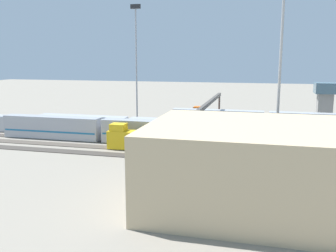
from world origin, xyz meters
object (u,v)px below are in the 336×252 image
Objects in this scene: train_on_track_0 at (209,118)px; light_mast_1 at (281,42)px; train_on_track_3 at (177,127)px; control_tower at (325,99)px; light_mast_0 at (136,50)px; train_on_track_4 at (198,132)px; train_on_track_6 at (131,139)px; maintenance_shed at (328,170)px; train_on_track_5 at (155,133)px; signal_gantry at (209,106)px; train_on_track_1 at (319,124)px.

light_mast_1 reaches higher than train_on_track_0.
light_mast_1 is (-21.44, 22.23, 18.38)m from train_on_track_3.
train_on_track_0 is 0.89× the size of control_tower.
train_on_track_3 is 46.91m from control_tower.
light_mast_1 reaches higher than control_tower.
train_on_track_4 is at bearing 134.20° from light_mast_0.
train_on_track_6 is at bearing 69.29° from train_on_track_0.
train_on_track_0 is at bearing 24.75° from control_tower.
maintenance_shed reaches higher than train_on_track_3.
train_on_track_5 is 7.14× the size of train_on_track_0.
train_on_track_0 is at bearing -109.60° from train_on_track_3.
maintenance_shed is (-5.29, 15.87, -15.34)m from light_mast_1.
light_mast_0 reaches higher than train_on_track_5.
light_mast_0 is at bearing 13.01° from control_tower.
control_tower is (-28.59, -31.80, -1.10)m from signal_gantry.
train_on_track_3 is at bearing 38.87° from control_tower.
train_on_track_1 is 51.89m from light_mast_0.
control_tower is at bearing -101.71° from train_on_track_1.
train_on_track_5 is 26.25m from train_on_track_0.
light_mast_0 is (15.90, -17.22, 18.24)m from train_on_track_3.
control_tower reaches higher than train_on_track_3.
train_on_track_4 is 11.48× the size of train_on_track_0.
train_on_track_4 is at bearing -47.60° from light_mast_1.
train_on_track_1 is (-32.35, -10.00, 0.59)m from train_on_track_3.
train_on_track_1 reaches higher than train_on_track_3.
light_mast_0 is at bearing -8.52° from train_on_track_1.
train_on_track_1 reaches higher than train_on_track_4.
train_on_track_1 is 7.14× the size of train_on_track_6.
maintenance_shed is at bearing 111.93° from train_on_track_0.
light_mast_1 is at bearing 71.31° from train_on_track_1.
train_on_track_6 is 33.74m from light_mast_1.
signal_gantry is at bearing 97.84° from train_on_track_0.
train_on_track_5 reaches higher than train_on_track_3.
train_on_track_6 is 61.44m from control_tower.
light_mast_1 reaches higher than light_mast_0.
train_on_track_1 is at bearing -162.82° from train_on_track_3.
train_on_track_5 and train_on_track_6 have the same top height.
train_on_track_6 is (6.00, 15.00, 0.14)m from train_on_track_3.
train_on_track_6 is at bearing 46.29° from control_tower.
train_on_track_1 is 20.11m from control_tower.
train_on_track_1 is 30.58m from train_on_track_4.
train_on_track_1 is at bearing -108.69° from light_mast_1.
train_on_track_5 is 13.82m from signal_gantry.
light_mast_0 is 71.49m from maintenance_shed.
light_mast_0 is at bearing -5.98° from train_on_track_0.
light_mast_1 is (-15.74, 17.23, 18.33)m from train_on_track_4.
light_mast_1 is (10.91, 32.23, 17.80)m from train_on_track_1.
train_on_track_5 is 1.00× the size of train_on_track_1.
train_on_track_0 is at bearing -88.96° from train_on_track_4.
train_on_track_0 reaches higher than train_on_track_4.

